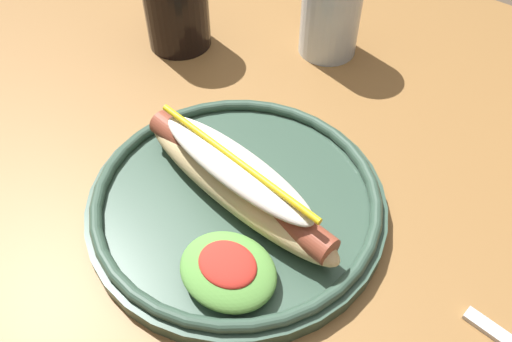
% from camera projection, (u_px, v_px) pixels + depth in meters
% --- Properties ---
extents(dining_table, '(1.42, 0.86, 0.74)m').
position_uv_depth(dining_table, '(245.00, 174.00, 0.68)').
color(dining_table, olive).
rests_on(dining_table, ground_plane).
extents(hot_dog_plate, '(0.29, 0.29, 0.08)m').
position_uv_depth(hot_dog_plate, '(236.00, 199.00, 0.50)').
color(hot_dog_plate, '#334C3D').
rests_on(hot_dog_plate, dining_table).
extents(soda_cup, '(0.08, 0.08, 0.12)m').
position_uv_depth(soda_cup, '(176.00, 3.00, 0.67)').
color(soda_cup, black).
rests_on(soda_cup, dining_table).
extents(water_cup, '(0.07, 0.07, 0.13)m').
position_uv_depth(water_cup, '(335.00, 6.00, 0.65)').
color(water_cup, silver).
rests_on(water_cup, dining_table).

